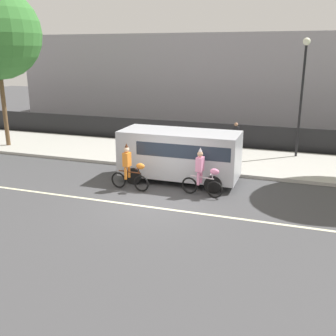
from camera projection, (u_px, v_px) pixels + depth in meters
ground_plane at (155, 202)px, 14.59m from camera, size 80.00×80.00×0.00m
road_centre_line at (150, 207)px, 14.14m from camera, size 36.00×0.14×0.01m
sidewalk_curb at (199, 157)px, 20.46m from camera, size 60.00×5.00×0.15m
fence_line at (212, 135)px, 22.91m from camera, size 40.00×0.08×1.40m
building_backdrop at (210, 79)px, 30.65m from camera, size 28.00×8.00×6.58m
parade_cyclist_orange at (130, 170)px, 15.68m from camera, size 1.72×0.50×1.92m
parade_cyclist_pink at (202, 175)px, 15.01m from camera, size 1.71×0.52×1.92m
parked_van_silver at (181, 152)px, 16.62m from camera, size 5.00×2.22×2.18m
street_lamp_post at (303, 81)px, 19.32m from camera, size 0.36×0.36×5.86m
pedestrian_onlooker at (236, 137)px, 20.94m from camera, size 0.32×0.20×1.62m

